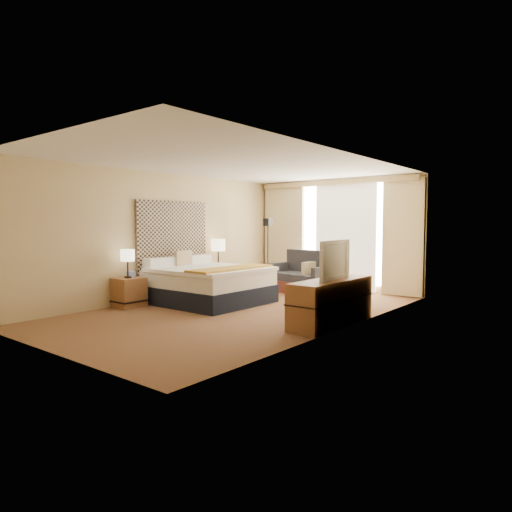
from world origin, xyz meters
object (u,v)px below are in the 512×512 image
Objects in this scene: loveseat at (303,279)px; television at (329,260)px; nightstand_left at (129,292)px; media_dresser at (331,302)px; desk_chair at (331,286)px; bed at (208,284)px; floor_lamp at (268,240)px; lamp_left at (128,256)px; lamp_right at (218,246)px; nightstand_right at (221,280)px.

television is (2.09, -2.50, 0.69)m from loveseat.
nightstand_left is 3.85m from media_dresser.
media_dresser is 1.78× the size of desk_chair.
loveseat is at bearing 71.66° from bed.
loveseat reaches higher than nightstand_left.
desk_chair is (2.40, -1.30, -0.74)m from floor_lamp.
bed is 1.98× the size of television.
lamp_right is (-0.07, 2.51, 0.09)m from lamp_left.
nightstand_right is at bearing 90.86° from lamp_left.
loveseat is 3.95m from lamp_left.
loveseat is at bearing 12.96° from floor_lamp.
media_dresser is 1.16m from desk_chair.
television is at bearing -4.63° from bed.
lamp_right is (-3.16, 0.42, 0.61)m from desk_chair.
nightstand_right is at bearing -130.27° from floor_lamp.
bed reaches higher than nightstand_right.
nightstand_left is 3.86m from television.
nightstand_right is at bearing 123.37° from bed.
lamp_right is (-0.03, -0.03, 0.78)m from nightstand_right.
loveseat is 2.17m from desk_chair.
floor_lamp is at bearing 49.54° from lamp_right.
loveseat is 3.33m from television.
television is at bearing -38.23° from floor_lamp.
television is (3.65, 1.04, 0.73)m from nightstand_left.
desk_chair is at bearing 120.00° from media_dresser.
media_dresser is 4.06m from lamp_right.
nightstand_right is 2.64m from lamp_left.
media_dresser is at bearing -36.20° from desk_chair.
bed reaches higher than media_dresser.
lamp_left reaches higher than loveseat.
desk_chair is (3.12, -0.45, 0.17)m from nightstand_right.
floor_lamp is at bearing -157.32° from loveseat.
television reaches higher than nightstand_right.
floor_lamp reaches higher than desk_chair.
nightstand_left is 1.00× the size of nightstand_right.
media_dresser is at bearing -20.75° from lamp_right.
desk_chair is (3.12, 2.05, 0.17)m from nightstand_left.
nightstand_left is 3.87m from loveseat.
floor_lamp reaches higher than media_dresser.
floor_lamp is (-0.84, -0.19, 0.87)m from loveseat.
television is (3.61, 1.09, 0.04)m from lamp_left.
lamp_left reaches higher than nightstand_right.
lamp_right is 0.62× the size of television.
floor_lamp reaches higher than lamp_left.
floor_lamp reaches higher than loveseat.
television reaches higher than lamp_left.
lamp_right is at bearing -136.24° from loveseat.
nightstand_right is (0.00, 2.50, 0.00)m from nightstand_left.
television is (0.53, -1.01, 0.55)m from desk_chair.
bed is at bearing -137.65° from desk_chair.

